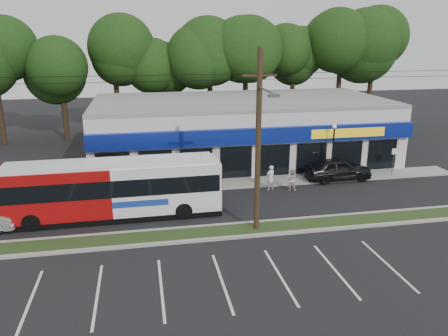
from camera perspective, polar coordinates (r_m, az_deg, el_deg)
ground at (r=23.59m, az=-2.31°, el=-9.66°), size 120.00×120.00×0.00m
grass_strip at (r=24.45m, az=-2.67°, el=-8.50°), size 40.00×1.60×0.12m
curb_south at (r=23.69m, az=-2.36°, el=-9.35°), size 40.00×0.25×0.14m
curb_north at (r=25.21m, az=-2.95°, el=-7.66°), size 40.00×0.25×0.14m
sidewalk at (r=32.67m, az=3.99°, el=-1.86°), size 32.00×2.20×0.10m
strip_mall at (r=38.59m, az=2.17°, el=5.10°), size 25.00×12.55×5.30m
utility_pole at (r=23.16m, az=4.14°, el=4.07°), size 50.00×2.77×10.00m
lamp_post at (r=33.77m, az=14.07°, el=2.92°), size 0.30×0.30×4.25m
sign_post at (r=36.22m, az=21.30°, el=1.36°), size 0.45×0.10×2.23m
tree_line at (r=47.45m, az=-2.40°, el=14.34°), size 46.76×6.76×11.83m
metrobus at (r=26.89m, az=-14.34°, el=-2.54°), size 12.88×2.84×3.45m
car_dark at (r=34.13m, az=14.64°, el=-0.13°), size 5.10×2.13×1.72m
pedestrian_a at (r=31.04m, az=6.10°, el=-1.28°), size 0.76×0.61×1.81m
pedestrian_b at (r=31.16m, az=8.76°, el=-1.49°), size 0.93×0.81×1.63m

